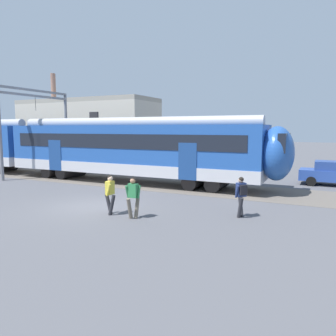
{
  "coord_description": "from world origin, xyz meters",
  "views": [
    {
      "loc": [
        9.65,
        -11.93,
        3.61
      ],
      "look_at": [
        2.5,
        2.94,
        1.6
      ],
      "focal_mm": 35.0,
      "sensor_mm": 36.0,
      "label": 1
    }
  ],
  "objects": [
    {
      "name": "ground_plane",
      "position": [
        0.0,
        0.0,
        0.0
      ],
      "size": [
        160.0,
        160.0,
        0.0
      ],
      "primitive_type": "plane",
      "color": "#515156"
    },
    {
      "name": "pedestrian_navy",
      "position": [
        6.68,
        1.07,
        0.99
      ],
      "size": [
        0.5,
        0.69,
        1.67
      ],
      "color": "#28282D",
      "rests_on": "ground"
    },
    {
      "name": "parked_car_blue",
      "position": [
        10.18,
        10.99,
        0.78
      ],
      "size": [
        4.02,
        1.79,
        1.54
      ],
      "color": "#284799",
      "rests_on": "ground"
    },
    {
      "name": "pedestrian_green",
      "position": [
        2.83,
        -0.94,
        0.99
      ],
      "size": [
        0.53,
        0.65,
        1.67
      ],
      "color": "#6B6051",
      "rests_on": "ground"
    },
    {
      "name": "track_bed",
      "position": [
        -13.24,
        6.52,
        0.01
      ],
      "size": [
        80.0,
        4.4,
        0.01
      ],
      "primitive_type": "cube",
      "color": "#605951",
      "rests_on": "ground"
    },
    {
      "name": "pedestrian_yellow",
      "position": [
        1.63,
        -0.86,
        0.96
      ],
      "size": [
        0.64,
        0.53,
        1.67
      ],
      "color": "#28282D",
      "rests_on": "ground"
    },
    {
      "name": "background_building",
      "position": [
        -11.79,
        14.06,
        3.21
      ],
      "size": [
        14.12,
        5.0,
        9.2
      ],
      "color": "beige",
      "rests_on": "ground"
    },
    {
      "name": "catenary_gantry",
      "position": [
        -10.46,
        6.52,
        4.31
      ],
      "size": [
        0.24,
        6.64,
        6.53
      ],
      "color": "gray",
      "rests_on": "ground"
    },
    {
      "name": "commuter_train",
      "position": [
        -10.75,
        6.52,
        2.25
      ],
      "size": [
        38.05,
        3.07,
        4.73
      ],
      "color": "silver",
      "rests_on": "ground"
    }
  ]
}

